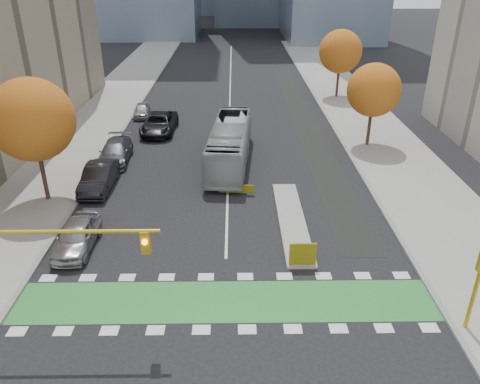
{
  "coord_description": "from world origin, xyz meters",
  "views": [
    {
      "loc": [
        0.48,
        -15.99,
        14.46
      ],
      "look_at": [
        0.78,
        7.07,
        3.0
      ],
      "focal_mm": 35.0,
      "sensor_mm": 36.0,
      "label": 1
    }
  ],
  "objects_px": {
    "tree_east_near": "(374,90)",
    "bus": "(230,144)",
    "parked_car_c": "(115,152)",
    "traffic_signal_west": "(22,255)",
    "hazard_board": "(303,254)",
    "tree_east_far": "(340,51)",
    "tree_west": "(32,120)",
    "parked_car_d": "(159,123)",
    "parked_car_a": "(77,236)",
    "parked_car_e": "(142,110)",
    "parked_car_b": "(99,177)",
    "traffic_signal_east": "(479,278)"
  },
  "relations": [
    {
      "from": "tree_east_near",
      "to": "bus",
      "type": "bearing_deg",
      "value": -162.76
    },
    {
      "from": "bus",
      "to": "parked_car_c",
      "type": "height_order",
      "value": "bus"
    },
    {
      "from": "tree_east_near",
      "to": "traffic_signal_west",
      "type": "distance_m",
      "value": 30.08
    },
    {
      "from": "hazard_board",
      "to": "tree_east_far",
      "type": "relative_size",
      "value": 0.18
    },
    {
      "from": "tree_west",
      "to": "traffic_signal_west",
      "type": "distance_m",
      "value": 13.25
    },
    {
      "from": "traffic_signal_west",
      "to": "parked_car_c",
      "type": "height_order",
      "value": "traffic_signal_west"
    },
    {
      "from": "parked_car_d",
      "to": "parked_car_a",
      "type": "bearing_deg",
      "value": -92.89
    },
    {
      "from": "hazard_board",
      "to": "tree_west",
      "type": "xyz_separation_m",
      "value": [
        -16.0,
        7.8,
        4.82
      ]
    },
    {
      "from": "traffic_signal_west",
      "to": "parked_car_e",
      "type": "xyz_separation_m",
      "value": [
        -1.07,
        31.36,
        -3.37
      ]
    },
    {
      "from": "tree_east_near",
      "to": "tree_east_far",
      "type": "height_order",
      "value": "tree_east_far"
    },
    {
      "from": "tree_west",
      "to": "parked_car_e",
      "type": "distance_m",
      "value": 19.72
    },
    {
      "from": "traffic_signal_west",
      "to": "parked_car_c",
      "type": "bearing_deg",
      "value": 93.17
    },
    {
      "from": "traffic_signal_west",
      "to": "parked_car_d",
      "type": "relative_size",
      "value": 1.38
    },
    {
      "from": "tree_west",
      "to": "parked_car_c",
      "type": "height_order",
      "value": "tree_west"
    },
    {
      "from": "parked_car_b",
      "to": "parked_car_c",
      "type": "xyz_separation_m",
      "value": [
        0.0,
        5.0,
        -0.06
      ]
    },
    {
      "from": "traffic_signal_west",
      "to": "bus",
      "type": "height_order",
      "value": "traffic_signal_west"
    },
    {
      "from": "traffic_signal_east",
      "to": "bus",
      "type": "bearing_deg",
      "value": 118.87
    },
    {
      "from": "parked_car_a",
      "to": "traffic_signal_west",
      "type": "bearing_deg",
      "value": -86.59
    },
    {
      "from": "parked_car_a",
      "to": "parked_car_e",
      "type": "height_order",
      "value": "parked_car_a"
    },
    {
      "from": "parked_car_c",
      "to": "parked_car_e",
      "type": "height_order",
      "value": "parked_car_c"
    },
    {
      "from": "tree_east_far",
      "to": "bus",
      "type": "relative_size",
      "value": 0.66
    },
    {
      "from": "parked_car_b",
      "to": "hazard_board",
      "type": "bearing_deg",
      "value": -36.48
    },
    {
      "from": "traffic_signal_west",
      "to": "parked_car_b",
      "type": "bearing_deg",
      "value": 94.27
    },
    {
      "from": "tree_east_near",
      "to": "parked_car_b",
      "type": "xyz_separation_m",
      "value": [
        -21.0,
        -8.17,
        -4.0
      ]
    },
    {
      "from": "tree_east_far",
      "to": "traffic_signal_west",
      "type": "height_order",
      "value": "tree_east_far"
    },
    {
      "from": "traffic_signal_east",
      "to": "parked_car_a",
      "type": "bearing_deg",
      "value": 160.39
    },
    {
      "from": "traffic_signal_west",
      "to": "parked_car_e",
      "type": "bearing_deg",
      "value": 91.95
    },
    {
      "from": "traffic_signal_east",
      "to": "parked_car_c",
      "type": "distance_m",
      "value": 27.53
    },
    {
      "from": "tree_east_far",
      "to": "parked_car_d",
      "type": "distance_m",
      "value": 22.97
    },
    {
      "from": "traffic_signal_west",
      "to": "traffic_signal_east",
      "type": "height_order",
      "value": "traffic_signal_west"
    },
    {
      "from": "hazard_board",
      "to": "tree_east_far",
      "type": "bearing_deg",
      "value": 75.88
    },
    {
      "from": "parked_car_d",
      "to": "parked_car_c",
      "type": "bearing_deg",
      "value": -107.37
    },
    {
      "from": "tree_east_near",
      "to": "parked_car_c",
      "type": "relative_size",
      "value": 1.28
    },
    {
      "from": "bus",
      "to": "parked_car_d",
      "type": "xyz_separation_m",
      "value": [
        -6.62,
        7.54,
        -0.77
      ]
    },
    {
      "from": "parked_car_b",
      "to": "parked_car_d",
      "type": "xyz_separation_m",
      "value": [
        2.5,
        12.02,
        -0.0
      ]
    },
    {
      "from": "bus",
      "to": "parked_car_a",
      "type": "height_order",
      "value": "bus"
    },
    {
      "from": "tree_west",
      "to": "parked_car_d",
      "type": "bearing_deg",
      "value": 68.34
    },
    {
      "from": "hazard_board",
      "to": "parked_car_a",
      "type": "bearing_deg",
      "value": 170.84
    },
    {
      "from": "tree_west",
      "to": "bus",
      "type": "bearing_deg",
      "value": 27.51
    },
    {
      "from": "traffic_signal_east",
      "to": "parked_car_d",
      "type": "bearing_deg",
      "value": 122.82
    },
    {
      "from": "parked_car_e",
      "to": "traffic_signal_east",
      "type": "bearing_deg",
      "value": -62.77
    },
    {
      "from": "parked_car_b",
      "to": "traffic_signal_west",
      "type": "bearing_deg",
      "value": -85.69
    },
    {
      "from": "tree_east_far",
      "to": "parked_car_d",
      "type": "bearing_deg",
      "value": -147.4
    },
    {
      "from": "bus",
      "to": "parked_car_b",
      "type": "relative_size",
      "value": 2.23
    },
    {
      "from": "bus",
      "to": "tree_west",
      "type": "bearing_deg",
      "value": -147.55
    },
    {
      "from": "tree_west",
      "to": "traffic_signal_west",
      "type": "relative_size",
      "value": 0.96
    },
    {
      "from": "hazard_board",
      "to": "tree_west",
      "type": "relative_size",
      "value": 0.17
    },
    {
      "from": "parked_car_a",
      "to": "traffic_signal_east",
      "type": "bearing_deg",
      "value": -19.07
    },
    {
      "from": "parked_car_c",
      "to": "tree_east_far",
      "type": "bearing_deg",
      "value": 39.4
    },
    {
      "from": "parked_car_a",
      "to": "parked_car_e",
      "type": "relative_size",
      "value": 1.2
    }
  ]
}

